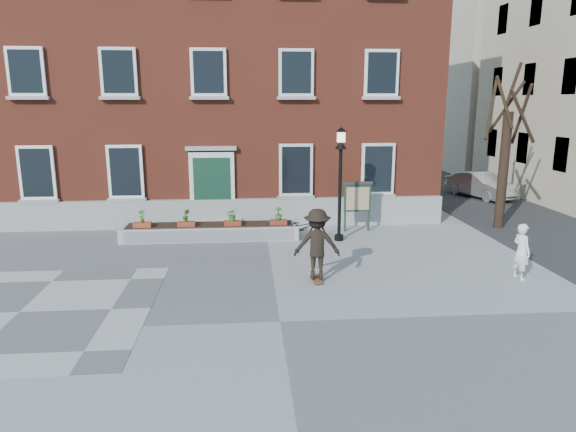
{
  "coord_description": "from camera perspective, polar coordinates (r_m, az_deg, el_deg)",
  "views": [
    {
      "loc": [
        -0.68,
        -10.57,
        4.8
      ],
      "look_at": [
        0.5,
        4.0,
        1.5
      ],
      "focal_mm": 32.0,
      "sensor_mm": 36.0,
      "label": 1
    }
  ],
  "objects": [
    {
      "name": "notice_board",
      "position": [
        19.22,
        7.72,
        2.0
      ],
      "size": [
        1.1,
        0.16,
        1.87
      ],
      "color": "#193223",
      "rests_on": "ground"
    },
    {
      "name": "checker_patch",
      "position": [
        13.6,
        -27.7,
        -9.44
      ],
      "size": [
        6.0,
        6.0,
        0.01
      ],
      "primitive_type": "cube",
      "color": "#5B5B5E",
      "rests_on": "ground"
    },
    {
      "name": "parked_car",
      "position": [
        27.62,
        20.64,
        3.23
      ],
      "size": [
        2.48,
        4.09,
        1.27
      ],
      "primitive_type": "imported",
      "rotation": [
        0.0,
        0.0,
        0.31
      ],
      "color": "silver",
      "rests_on": "ground"
    },
    {
      "name": "bicycle",
      "position": [
        18.02,
        1.58,
        -1.32
      ],
      "size": [
        1.71,
        0.87,
        0.86
      ],
      "primitive_type": "imported",
      "rotation": [
        0.0,
        0.0,
        1.38
      ],
      "color": "black",
      "rests_on": "ground"
    },
    {
      "name": "lamp_post",
      "position": [
        17.63,
        5.84,
        5.29
      ],
      "size": [
        0.4,
        0.4,
        3.93
      ],
      "color": "black",
      "rests_on": "ground"
    },
    {
      "name": "brick_building",
      "position": [
        24.62,
        -8.01,
        16.1
      ],
      "size": [
        18.4,
        10.85,
        12.6
      ],
      "color": "brown",
      "rests_on": "ground"
    },
    {
      "name": "bystander",
      "position": [
        15.37,
        24.5,
        -3.61
      ],
      "size": [
        0.5,
        0.64,
        1.56
      ],
      "primitive_type": "imported",
      "rotation": [
        0.0,
        0.0,
        1.81
      ],
      "color": "white",
      "rests_on": "ground"
    },
    {
      "name": "skateboarder",
      "position": [
        13.79,
        3.24,
        -3.14
      ],
      "size": [
        1.3,
        0.82,
        2.0
      ],
      "color": "brown",
      "rests_on": "ground"
    },
    {
      "name": "bare_tree",
      "position": [
        21.05,
        22.95,
        6.24
      ],
      "size": [
        1.83,
        1.83,
        6.16
      ],
      "color": "black",
      "rests_on": "ground"
    },
    {
      "name": "side_street",
      "position": [
        35.7,
        27.92,
        14.86
      ],
      "size": [
        15.2,
        36.0,
        14.5
      ],
      "color": "#323234",
      "rests_on": "ground"
    },
    {
      "name": "ground",
      "position": [
        11.62,
        -0.88,
        -11.66
      ],
      "size": [
        100.0,
        100.0,
        0.0
      ],
      "primitive_type": "plane",
      "color": "gray",
      "rests_on": "ground"
    },
    {
      "name": "planter_assembly",
      "position": [
        18.35,
        -8.58,
        -1.6
      ],
      "size": [
        6.2,
        1.12,
        1.15
      ],
      "color": "#B8B8B4",
      "rests_on": "ground"
    }
  ]
}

